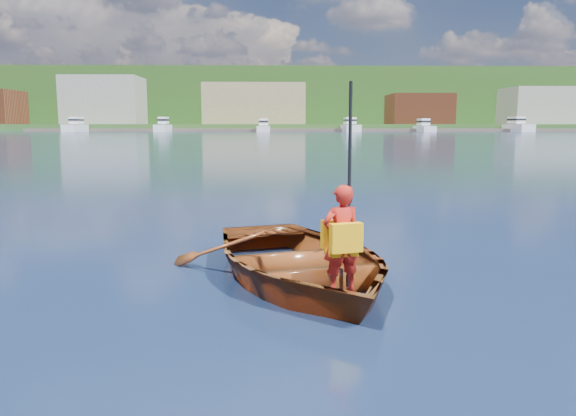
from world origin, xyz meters
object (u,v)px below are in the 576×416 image
dock (314,130)px  marina_yachts (262,126)px  rowboat (299,260)px  child_paddler (341,238)px

dock → marina_yachts: (-14.28, -4.67, 0.98)m
rowboat → child_paddler: bearing=-63.4°
child_paddler → dock: size_ratio=0.01×
child_paddler → marina_yachts: marina_yachts is taller
child_paddler → marina_yachts: bearing=91.5°
child_paddler → dock: (10.44, 149.62, -0.28)m
marina_yachts → rowboat: bearing=-88.6°
rowboat → dock: size_ratio=0.03×
dock → marina_yachts: bearing=-161.9°
child_paddler → marina_yachts: (-3.85, 144.95, 0.70)m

